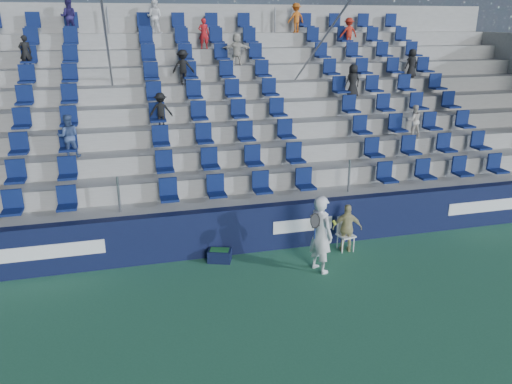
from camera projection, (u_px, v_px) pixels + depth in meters
ground at (282, 317)px, 9.92m from camera, size 70.00×70.00×0.00m
sponsor_wall at (245, 229)px, 12.61m from camera, size 24.00×0.32×1.20m
grandstand at (209, 130)px, 16.77m from camera, size 24.00×8.17×6.63m
tennis_player at (321, 234)px, 11.51m from camera, size 0.73×0.80×1.86m
line_judge_chair at (345, 231)px, 12.78m from camera, size 0.46×0.47×0.89m
line_judge at (347, 228)px, 12.61m from camera, size 0.80×0.53×1.26m
ball_bin at (220, 255)px, 12.20m from camera, size 0.65×0.53×0.31m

